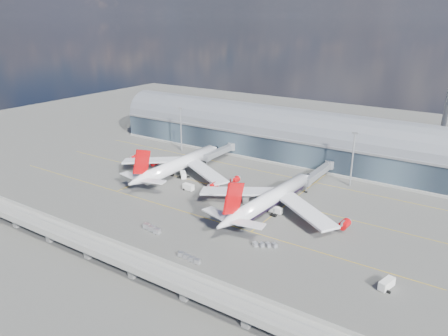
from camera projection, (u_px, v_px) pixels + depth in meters
The scene contains 19 objects.
ground at pixel (192, 201), 185.56m from camera, with size 500.00×500.00×0.00m, color #474744.
taxi_lines at pixel (221, 185), 202.92m from camera, with size 200.00×80.12×0.01m.
terminal at pixel (277, 136), 243.10m from camera, with size 200.00×30.00×28.00m.
guideway at pixel (87, 243), 140.60m from camera, with size 220.00×8.50×7.20m.
floodlight_mast_left at pixel (181, 128), 250.46m from camera, with size 3.00×0.70×25.70m.
floodlight_mast_right at pixel (353, 158), 198.10m from camera, with size 3.00×0.70×25.70m.
airliner_left at pixel (178, 164), 213.00m from camera, with size 65.37×68.64×20.95m.
airliner_right at pixel (270, 199), 173.39m from camera, with size 64.71×67.64×21.45m.
jet_bridge_left at pixel (221, 151), 236.63m from camera, with size 4.40×28.00×7.25m.
jet_bridge_right at pixel (320, 172), 205.04m from camera, with size 4.40×32.00×7.25m.
service_truck_0 at pixel (144, 170), 218.03m from camera, with size 6.01×7.79×3.14m.
service_truck_1 at pixel (188, 187), 196.72m from camera, with size 5.31×2.82×3.01m.
service_truck_2 at pixel (274, 209), 174.55m from camera, with size 7.38×2.59×2.64m.
service_truck_3 at pixel (387, 284), 125.74m from camera, with size 3.72×6.31×2.86m.
service_truck_4 at pixel (249, 200), 183.28m from camera, with size 3.26×5.78×3.21m.
service_truck_5 at pixel (183, 175), 211.79m from camera, with size 6.02×6.00×2.97m.
cargo_train_0 at pixel (152, 229), 159.51m from camera, with size 8.80×3.09×1.93m.
cargo_train_1 at pixel (189, 258), 140.63m from camera, with size 9.33×2.20×1.54m.
cargo_train_2 at pixel (265, 245), 148.69m from camera, with size 8.38×5.28×1.46m.
Camera 1 is at (105.91, -134.34, 74.54)m, focal length 35.00 mm.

